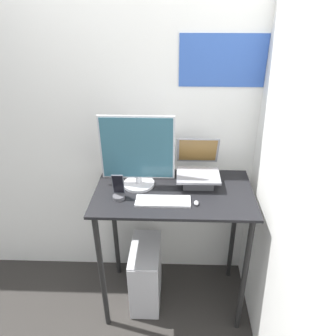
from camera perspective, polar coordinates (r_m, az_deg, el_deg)
ground_plane at (r=2.75m, az=0.70°, el=-26.38°), size 12.00×12.00×0.00m
wall_back at (r=2.47m, az=1.25°, el=5.91°), size 6.00×0.06×2.60m
wall_side_right at (r=1.94m, az=19.81°, el=-2.77°), size 0.05×6.00×2.60m
desk at (r=2.34m, az=0.99°, el=-7.68°), size 1.08×0.62×1.05m
laptop at (r=2.31m, az=5.23°, el=-0.87°), size 0.30×0.32×0.30m
monitor at (r=2.20m, az=-5.32°, el=2.29°), size 0.50×0.22×0.51m
keyboard at (r=2.13m, az=-0.87°, el=-5.76°), size 0.36×0.13×0.02m
mouse at (r=2.11m, az=4.95°, el=-6.08°), size 0.03×0.05×0.02m
cell_phone at (r=2.16m, az=-8.60°, el=-4.12°), size 0.08×0.08×0.18m
computer_tower at (r=2.75m, az=-3.85°, el=-17.90°), size 0.22×0.44×0.53m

